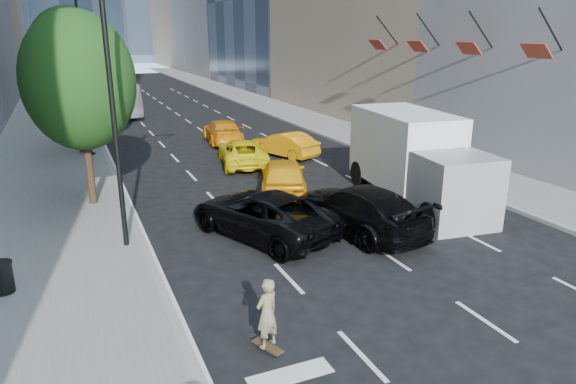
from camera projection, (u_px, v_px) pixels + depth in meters
name	position (u px, v px, depth m)	size (l,w,h in m)	color
ground	(364.00, 263.00, 15.65)	(160.00, 160.00, 0.00)	black
sidewalk_left	(50.00, 125.00, 38.48)	(6.00, 120.00, 0.15)	slate
sidewalk_right	(283.00, 110.00, 45.69)	(4.00, 120.00, 0.15)	slate
lamp_near	(115.00, 65.00, 15.02)	(2.13, 0.22, 10.00)	black
lamp_far	(84.00, 48.00, 30.78)	(2.13, 0.22, 10.00)	black
tree_near	(79.00, 81.00, 19.31)	(4.20, 4.20, 7.46)	black
tree_mid	(71.00, 59.00, 27.97)	(4.50, 4.50, 7.99)	black
tree_far	(68.00, 61.00, 39.56)	(3.90, 3.90, 6.92)	black
traffic_signal	(76.00, 61.00, 46.98)	(2.48, 0.53, 5.20)	black
facade_flags	(444.00, 43.00, 26.60)	(1.85, 13.30, 2.05)	black
skateboarder	(267.00, 318.00, 11.14)	(0.59, 0.39, 1.63)	olive
black_sedan_lincoln	(263.00, 214.00, 17.59)	(2.61, 5.66, 1.57)	black
black_sedan_mercedes	(358.00, 209.00, 17.96)	(2.32, 5.69, 1.65)	black
taxi_a	(283.00, 176.00, 22.15)	(1.91, 4.75, 1.62)	#F9AA0D
taxi_b	(285.00, 144.00, 28.97)	(1.47, 4.22, 1.39)	orange
taxi_c	(242.00, 153.00, 27.02)	(2.24, 4.86, 1.35)	yellow
taxi_d	(223.00, 131.00, 32.54)	(2.03, 5.00, 1.45)	orange
city_bus	(102.00, 96.00, 43.48)	(2.66, 11.39, 3.17)	#B8B9BE
box_truck	(416.00, 159.00, 20.82)	(3.61, 7.82, 3.61)	white
pedestrian_b	(89.00, 138.00, 28.51)	(1.10, 0.46, 1.88)	black
trash_can	(2.00, 278.00, 13.49)	(0.54, 0.54, 0.82)	black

